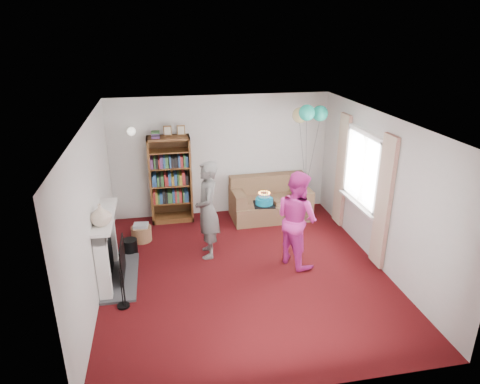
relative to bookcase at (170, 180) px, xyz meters
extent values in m
plane|color=#38080C|center=(1.07, -2.30, -0.87)|extent=(5.00, 5.00, 0.00)
cube|color=silver|center=(1.07, 0.21, 0.38)|extent=(4.50, 0.02, 2.50)
cube|color=silver|center=(-1.19, -2.30, 0.38)|extent=(0.02, 5.00, 2.50)
cube|color=silver|center=(3.33, -2.30, 0.38)|extent=(0.02, 5.00, 2.50)
cube|color=white|center=(1.07, -2.30, 1.64)|extent=(4.50, 5.00, 0.01)
cube|color=#3F3F42|center=(-0.93, -2.10, -0.85)|extent=(0.55, 1.40, 0.04)
cube|color=white|center=(-1.08, -2.65, -0.34)|extent=(0.18, 0.14, 1.06)
cube|color=white|center=(-1.08, -1.55, -0.34)|extent=(0.18, 0.14, 1.06)
cube|color=white|center=(-1.08, -2.10, 0.13)|extent=(0.18, 1.24, 0.16)
cube|color=white|center=(-1.05, -2.10, 0.23)|extent=(0.28, 1.35, 0.05)
cube|color=black|center=(-1.10, -2.10, -0.39)|extent=(0.10, 0.80, 0.86)
cube|color=black|center=(-0.86, -2.10, -0.54)|extent=(0.02, 0.70, 0.60)
cylinder|color=black|center=(-0.83, -2.88, -0.55)|extent=(0.18, 0.18, 0.64)
cylinder|color=black|center=(-0.80, -1.30, -0.74)|extent=(0.26, 0.26, 0.26)
cube|color=white|center=(3.28, -1.70, 1.21)|extent=(0.08, 1.30, 0.08)
cube|color=white|center=(3.28, -1.70, -0.04)|extent=(0.08, 1.30, 0.08)
cube|color=white|center=(3.31, -1.70, 0.58)|extent=(0.01, 1.15, 1.20)
cube|color=white|center=(3.25, -1.70, -0.07)|extent=(0.14, 1.32, 0.04)
cube|color=beige|center=(3.27, -2.52, 0.28)|extent=(0.07, 0.38, 2.20)
cube|color=beige|center=(3.27, -0.88, 0.28)|extent=(0.07, 0.38, 2.20)
cylinder|color=gold|center=(-0.68, 0.15, 1.03)|extent=(0.04, 0.12, 0.04)
sphere|color=white|center=(-0.68, 0.06, 1.01)|extent=(0.16, 0.16, 0.16)
cube|color=#472B14|center=(0.00, 0.16, 0.01)|extent=(0.83, 0.04, 1.76)
cube|color=brown|center=(-0.39, -0.03, 0.01)|extent=(0.04, 0.42, 1.76)
cube|color=brown|center=(0.40, -0.03, 0.01)|extent=(0.04, 0.42, 1.76)
cube|color=brown|center=(0.00, -0.03, 0.87)|extent=(0.83, 0.42, 0.04)
cube|color=brown|center=(0.00, -0.03, -0.82)|extent=(0.83, 0.42, 0.10)
cube|color=brown|center=(0.00, -0.03, -0.45)|extent=(0.75, 0.38, 0.03)
cube|color=brown|center=(0.00, -0.03, -0.08)|extent=(0.75, 0.38, 0.02)
cube|color=brown|center=(0.00, -0.03, 0.29)|extent=(0.75, 0.38, 0.02)
cube|color=brown|center=(0.00, -0.03, 0.61)|extent=(0.75, 0.38, 0.02)
cube|color=maroon|center=(-0.23, -0.05, 0.95)|extent=(0.16, 0.22, 0.12)
cube|color=brown|center=(0.00, 0.02, 1.00)|extent=(0.16, 0.02, 0.20)
cube|color=brown|center=(0.26, 0.02, 1.00)|extent=(0.16, 0.02, 0.20)
cube|color=brown|center=(2.01, -0.30, -0.68)|extent=(1.61, 0.85, 0.38)
cube|color=brown|center=(2.01, 0.01, -0.35)|extent=(1.61, 0.24, 0.66)
cube|color=brown|center=(1.33, -0.30, -0.49)|extent=(0.24, 0.80, 0.52)
cube|color=brown|center=(2.70, -0.30, -0.49)|extent=(0.24, 0.80, 0.52)
cube|color=brown|center=(1.65, -0.38, -0.46)|extent=(0.68, 0.55, 0.12)
cube|color=brown|center=(2.37, -0.38, -0.46)|extent=(0.68, 0.55, 0.12)
cylinder|color=#916444|center=(-0.61, -0.85, -0.73)|extent=(0.37, 0.37, 0.28)
cube|color=beige|center=(-0.61, -0.85, -0.56)|extent=(0.26, 0.21, 0.06)
imported|color=black|center=(0.56, -1.61, -0.01)|extent=(0.43, 0.64, 1.71)
imported|color=#CC2891|center=(1.97, -2.13, -0.06)|extent=(0.89, 0.98, 1.62)
cube|color=black|center=(1.46, -1.96, 0.16)|extent=(0.34, 0.34, 0.02)
cylinder|color=#0A637E|center=(1.46, -1.96, 0.22)|extent=(0.28, 0.28, 0.10)
cylinder|color=#0A637E|center=(1.46, -1.96, 0.28)|extent=(0.21, 0.21, 0.04)
cylinder|color=#D45EA6|center=(1.54, -1.96, 0.32)|extent=(0.01, 0.01, 0.09)
sphere|color=orange|center=(1.54, -1.96, 0.37)|extent=(0.02, 0.02, 0.02)
cylinder|color=#D45EA6|center=(1.53, -1.93, 0.32)|extent=(0.01, 0.01, 0.09)
sphere|color=orange|center=(1.53, -1.93, 0.37)|extent=(0.02, 0.02, 0.02)
cylinder|color=#D45EA6|center=(1.51, -1.90, 0.32)|extent=(0.01, 0.01, 0.09)
sphere|color=orange|center=(1.51, -1.90, 0.37)|extent=(0.02, 0.02, 0.02)
cylinder|color=#D45EA6|center=(1.47, -1.88, 0.32)|extent=(0.01, 0.01, 0.09)
sphere|color=orange|center=(1.47, -1.88, 0.37)|extent=(0.02, 0.02, 0.02)
cylinder|color=#D45EA6|center=(1.44, -1.88, 0.32)|extent=(0.01, 0.01, 0.09)
sphere|color=orange|center=(1.44, -1.88, 0.37)|extent=(0.02, 0.02, 0.02)
cylinder|color=#D45EA6|center=(1.40, -1.90, 0.32)|extent=(0.01, 0.01, 0.09)
sphere|color=orange|center=(1.40, -1.90, 0.37)|extent=(0.02, 0.02, 0.02)
cylinder|color=#D45EA6|center=(1.38, -1.93, 0.32)|extent=(0.01, 0.01, 0.09)
sphere|color=orange|center=(1.38, -1.93, 0.37)|extent=(0.02, 0.02, 0.02)
cylinder|color=#D45EA6|center=(1.37, -1.96, 0.32)|extent=(0.01, 0.01, 0.09)
sphere|color=orange|center=(1.37, -1.96, 0.37)|extent=(0.02, 0.02, 0.02)
cylinder|color=#D45EA6|center=(1.38, -2.00, 0.32)|extent=(0.01, 0.01, 0.09)
sphere|color=orange|center=(1.38, -2.00, 0.37)|extent=(0.02, 0.02, 0.02)
cylinder|color=#D45EA6|center=(1.40, -2.03, 0.32)|extent=(0.01, 0.01, 0.09)
sphere|color=orange|center=(1.40, -2.03, 0.37)|extent=(0.02, 0.02, 0.02)
cylinder|color=#D45EA6|center=(1.44, -2.05, 0.32)|extent=(0.01, 0.01, 0.09)
sphere|color=orange|center=(1.44, -2.05, 0.37)|extent=(0.02, 0.02, 0.02)
cylinder|color=#D45EA6|center=(1.47, -2.05, 0.32)|extent=(0.01, 0.01, 0.09)
sphere|color=orange|center=(1.47, -2.05, 0.37)|extent=(0.02, 0.02, 0.02)
cylinder|color=#D45EA6|center=(1.51, -2.03, 0.32)|extent=(0.01, 0.01, 0.09)
sphere|color=orange|center=(1.51, -2.03, 0.37)|extent=(0.02, 0.02, 0.02)
cylinder|color=#D45EA6|center=(1.53, -2.00, 0.32)|extent=(0.01, 0.01, 0.09)
sphere|color=orange|center=(1.53, -2.00, 0.37)|extent=(0.02, 0.02, 0.02)
sphere|color=#3F3F3F|center=(2.70, -0.50, -0.21)|extent=(0.02, 0.02, 0.02)
sphere|color=#1BA88A|center=(2.86, -0.59, 1.35)|extent=(0.30, 0.30, 0.30)
sphere|color=#D5CE82|center=(2.53, -0.40, 1.29)|extent=(0.30, 0.30, 0.30)
sphere|color=#1BA88A|center=(2.53, -0.78, 1.41)|extent=(0.30, 0.30, 0.30)
imported|color=beige|center=(-1.05, -2.45, 0.41)|extent=(0.31, 0.31, 0.32)
camera|label=1|loc=(-0.15, -8.23, 2.92)|focal=32.00mm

